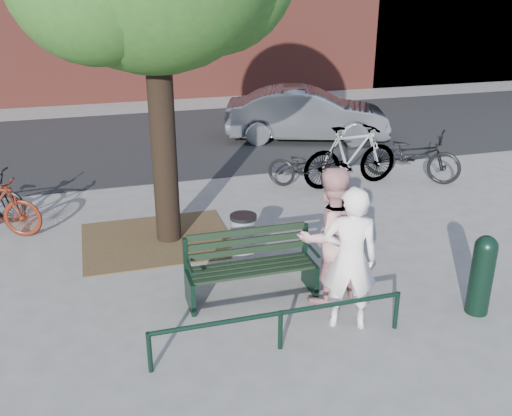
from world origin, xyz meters
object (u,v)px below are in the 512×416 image
object	(u,v)px
person_right	(329,236)
bollard	(482,272)
litter_bin	(244,240)
park_bench	(250,263)
parked_car	(307,114)
bicycle_c	(308,168)
person_left	(350,259)

from	to	relation	value
person_right	bollard	xyz separation A→B (m)	(1.75, -0.85, -0.35)
person_right	litter_bin	xyz separation A→B (m)	(-0.80, 1.27, -0.52)
park_bench	bollard	bearing A→B (deg)	-24.79
park_bench	person_right	distance (m)	1.13
litter_bin	park_bench	bearing A→B (deg)	-99.50
bollard	parked_car	size ratio (longest dim) A/B	0.25
bollard	parked_car	world-z (taller)	parked_car
bicycle_c	person_right	bearing A→B (deg)	-157.34
litter_bin	parked_car	world-z (taller)	parked_car
litter_bin	bicycle_c	xyz separation A→B (m)	(2.13, 2.85, 0.04)
park_bench	bicycle_c	xyz separation A→B (m)	(2.28, 3.72, -0.02)
park_bench	litter_bin	size ratio (longest dim) A/B	2.14
person_right	bollard	world-z (taller)	person_right
person_right	parked_car	bearing A→B (deg)	-117.24
bollard	bicycle_c	distance (m)	4.98
park_bench	bicycle_c	distance (m)	4.36
park_bench	parked_car	world-z (taller)	parked_car
park_bench	parked_car	size ratio (longest dim) A/B	0.41
person_left	bicycle_c	size ratio (longest dim) A/B	1.06
litter_bin	bollard	bearing A→B (deg)	-39.69
person_right	parked_car	distance (m)	8.23
bicycle_c	parked_car	xyz separation A→B (m)	(1.38, 3.65, 0.24)
litter_bin	parked_car	bearing A→B (deg)	61.63
bollard	parked_car	bearing A→B (deg)	83.65
litter_bin	bicycle_c	size ratio (longest dim) A/B	0.47
person_left	bollard	size ratio (longest dim) A/B	1.69
litter_bin	person_right	bearing A→B (deg)	-57.69
park_bench	person_left	xyz separation A→B (m)	(0.95, -1.03, 0.43)
bicycle_c	parked_car	size ratio (longest dim) A/B	0.41
park_bench	bicycle_c	world-z (taller)	park_bench
park_bench	bollard	distance (m)	2.97
person_left	litter_bin	size ratio (longest dim) A/B	2.25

